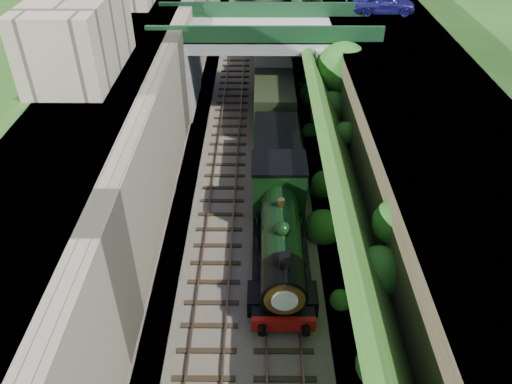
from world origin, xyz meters
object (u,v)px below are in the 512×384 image
at_px(tree, 344,70).
at_px(tender, 276,156).
at_px(car_blue, 383,3).
at_px(locomotive, 280,231).
at_px(road_bridge, 270,57).

relative_size(tree, tender, 1.10).
bearing_deg(car_blue, tree, 154.31).
bearing_deg(tree, locomotive, -109.10).
xyz_separation_m(tree, tender, (-4.71, -6.25, -3.03)).
distance_m(road_bridge, locomotive, 17.68).
height_order(road_bridge, tree, road_bridge).
height_order(locomotive, tender, locomotive).
xyz_separation_m(tree, locomotive, (-4.71, -13.61, -2.75)).
height_order(road_bridge, car_blue, car_blue).
bearing_deg(car_blue, locomotive, 159.26).
distance_m(car_blue, tender, 16.95).
xyz_separation_m(road_bridge, car_blue, (8.72, 3.45, 2.99)).
xyz_separation_m(car_blue, tender, (-8.46, -13.64, -5.45)).
height_order(car_blue, tender, car_blue).
distance_m(road_bridge, car_blue, 9.84).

